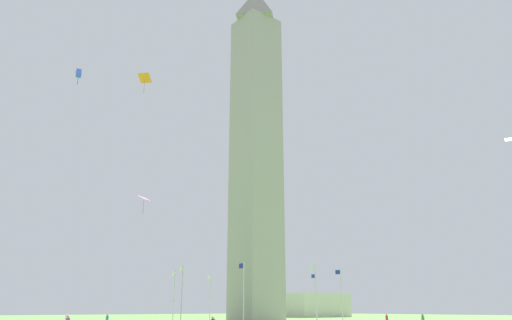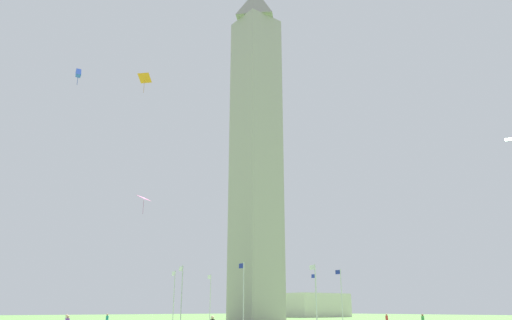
{
  "view_description": "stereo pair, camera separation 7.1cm",
  "coord_description": "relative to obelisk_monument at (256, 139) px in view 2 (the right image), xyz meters",
  "views": [
    {
      "loc": [
        -61.87,
        48.22,
        2.27
      ],
      "look_at": [
        0.0,
        0.0,
        26.64
      ],
      "focal_mm": 33.6,
      "sensor_mm": 36.0,
      "label": 1
    },
    {
      "loc": [
        -61.91,
        48.16,
        2.27
      ],
      "look_at": [
        0.0,
        0.0,
        26.64
      ],
      "focal_mm": 33.6,
      "sensor_mm": 36.0,
      "label": 2
    }
  ],
  "objects": [
    {
      "name": "obelisk_monument",
      "position": [
        0.0,
        0.0,
        0.0
      ],
      "size": [
        6.71,
        6.71,
        60.99
      ],
      "color": "#A8A399",
      "rests_on": "ground"
    },
    {
      "name": "kite_orange_diamond",
      "position": [
        -6.74,
        24.26,
        1.38
      ],
      "size": [
        2.09,
        2.08,
        2.61
      ],
      "color": "orange"
    },
    {
      "name": "flagpole_se",
      "position": [
        -9.38,
        9.43,
        -26.01
      ],
      "size": [
        1.12,
        0.14,
        8.2
      ],
      "color": "silver",
      "rests_on": "ground"
    },
    {
      "name": "flagpole_sw",
      "position": [
        -9.38,
        -9.43,
        -26.01
      ],
      "size": [
        1.12,
        0.14,
        8.2
      ],
      "color": "silver",
      "rests_on": "ground"
    },
    {
      "name": "flagpole_ne",
      "position": [
        9.49,
        9.43,
        -26.01
      ],
      "size": [
        1.12,
        0.14,
        8.2
      ],
      "color": "silver",
      "rests_on": "ground"
    },
    {
      "name": "flagpole_n",
      "position": [
        13.4,
        0.0,
        -26.01
      ],
      "size": [
        1.12,
        0.14,
        8.2
      ],
      "color": "silver",
      "rests_on": "ground"
    },
    {
      "name": "kite_blue_box",
      "position": [
        -17.57,
        35.9,
        -6.04
      ],
      "size": [
        0.81,
        0.55,
        1.74
      ],
      "color": "blue"
    },
    {
      "name": "flagpole_nw",
      "position": [
        9.49,
        -9.43,
        -26.01
      ],
      "size": [
        1.12,
        0.14,
        8.2
      ],
      "color": "silver",
      "rests_on": "ground"
    },
    {
      "name": "flagpole_e",
      "position": [
        0.06,
        13.34,
        -26.01
      ],
      "size": [
        1.12,
        0.14,
        8.2
      ],
      "color": "silver",
      "rests_on": "ground"
    },
    {
      "name": "kite_pink_diamond",
      "position": [
        -1.49,
        20.76,
        -13.75
      ],
      "size": [
        2.02,
        2.08,
        2.59
      ],
      "color": "pink"
    },
    {
      "name": "person_red_shirt",
      "position": [
        -21.39,
        -4.54,
        -29.68
      ],
      "size": [
        0.32,
        0.32,
        1.65
      ],
      "rotation": [
        0.0,
        0.0,
        0.63
      ],
      "color": "#2D2D38",
      "rests_on": "ground"
    },
    {
      "name": "flagpole_s",
      "position": [
        -13.28,
        0.0,
        -26.01
      ],
      "size": [
        1.12,
        0.14,
        8.2
      ],
      "color": "silver",
      "rests_on": "ground"
    },
    {
      "name": "kite_green_diamond",
      "position": [
        -40.33,
        -3.95,
        -10.65
      ],
      "size": [
        1.74,
        1.66,
        2.27
      ],
      "color": "green"
    },
    {
      "name": "distant_building",
      "position": [
        45.18,
        -49.57,
        -27.37
      ],
      "size": [
        26.8,
        17.97,
        6.26
      ],
      "color": "beige",
      "rests_on": "ground"
    },
    {
      "name": "flagpole_w",
      "position": [
        0.06,
        -13.34,
        -26.01
      ],
      "size": [
        1.12,
        0.14,
        8.2
      ],
      "color": "silver",
      "rests_on": "ground"
    }
  ]
}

